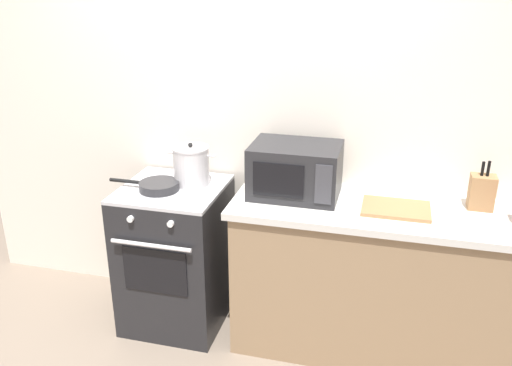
{
  "coord_description": "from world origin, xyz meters",
  "views": [
    {
      "loc": [
        0.89,
        -2.15,
        2.13
      ],
      "look_at": [
        0.17,
        0.6,
        1.0
      ],
      "focal_mm": 37.78,
      "sensor_mm": 36.0,
      "label": 1
    }
  ],
  "objects_px": {
    "frying_pan": "(158,186)",
    "cutting_board": "(396,209)",
    "stove": "(176,255)",
    "microwave": "(295,170)",
    "stock_pot": "(191,165)",
    "knife_block": "(482,192)"
  },
  "relations": [
    {
      "from": "microwave",
      "to": "knife_block",
      "type": "distance_m",
      "value": 1.01
    },
    {
      "from": "frying_pan",
      "to": "knife_block",
      "type": "distance_m",
      "value": 1.81
    },
    {
      "from": "stove",
      "to": "microwave",
      "type": "distance_m",
      "value": 0.96
    },
    {
      "from": "stove",
      "to": "microwave",
      "type": "xyz_separation_m",
      "value": [
        0.73,
        0.08,
        0.61
      ]
    },
    {
      "from": "stock_pot",
      "to": "knife_block",
      "type": "bearing_deg",
      "value": 1.84
    },
    {
      "from": "stock_pot",
      "to": "frying_pan",
      "type": "relative_size",
      "value": 0.7
    },
    {
      "from": "frying_pan",
      "to": "knife_block",
      "type": "height_order",
      "value": "knife_block"
    },
    {
      "from": "stock_pot",
      "to": "knife_block",
      "type": "distance_m",
      "value": 1.64
    },
    {
      "from": "cutting_board",
      "to": "knife_block",
      "type": "xyz_separation_m",
      "value": [
        0.44,
        0.14,
        0.09
      ]
    },
    {
      "from": "frying_pan",
      "to": "stove",
      "type": "bearing_deg",
      "value": 42.67
    },
    {
      "from": "stove",
      "to": "cutting_board",
      "type": "height_order",
      "value": "cutting_board"
    },
    {
      "from": "frying_pan",
      "to": "microwave",
      "type": "distance_m",
      "value": 0.81
    },
    {
      "from": "stock_pot",
      "to": "cutting_board",
      "type": "distance_m",
      "value": 1.21
    },
    {
      "from": "frying_pan",
      "to": "microwave",
      "type": "relative_size",
      "value": 0.87
    },
    {
      "from": "stove",
      "to": "frying_pan",
      "type": "xyz_separation_m",
      "value": [
        -0.06,
        -0.06,
        0.48
      ]
    },
    {
      "from": "frying_pan",
      "to": "microwave",
      "type": "xyz_separation_m",
      "value": [
        0.79,
        0.14,
        0.12
      ]
    },
    {
      "from": "stock_pot",
      "to": "frying_pan",
      "type": "height_order",
      "value": "stock_pot"
    },
    {
      "from": "knife_block",
      "to": "cutting_board",
      "type": "bearing_deg",
      "value": -162.28
    },
    {
      "from": "stove",
      "to": "frying_pan",
      "type": "bearing_deg",
      "value": -137.33
    },
    {
      "from": "stove",
      "to": "knife_block",
      "type": "bearing_deg",
      "value": 4.64
    },
    {
      "from": "frying_pan",
      "to": "microwave",
      "type": "height_order",
      "value": "microwave"
    },
    {
      "from": "frying_pan",
      "to": "cutting_board",
      "type": "distance_m",
      "value": 1.36
    }
  ]
}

